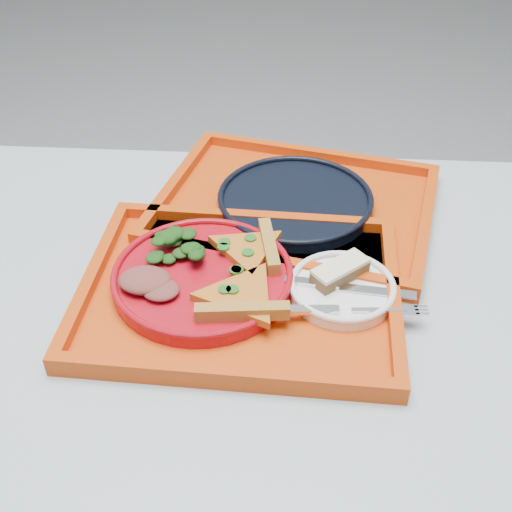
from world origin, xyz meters
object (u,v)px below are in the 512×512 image
object	(u,v)px
dessert_bar	(340,271)
tray_far	(295,209)
tray_main	(240,293)
dinner_plate	(203,279)
navy_plate	(295,202)

from	to	relation	value
dessert_bar	tray_far	bearing A→B (deg)	67.81
tray_main	dessert_bar	size ratio (longest dim) A/B	5.14
tray_far	dessert_bar	world-z (taller)	dessert_bar
tray_far	dessert_bar	distance (m)	0.21
tray_main	tray_far	distance (m)	0.23
dinner_plate	navy_plate	bearing A→B (deg)	57.94
tray_far	dessert_bar	xyz separation A→B (m)	(0.07, -0.20, 0.03)
dinner_plate	dessert_bar	xyz separation A→B (m)	(0.20, 0.01, 0.02)
tray_far	dinner_plate	world-z (taller)	dinner_plate
tray_far	dinner_plate	bearing A→B (deg)	-109.05
navy_plate	dessert_bar	world-z (taller)	dessert_bar
tray_far	dessert_bar	bearing A→B (deg)	-58.39
tray_main	dinner_plate	xyz separation A→B (m)	(-0.06, 0.01, 0.02)
tray_far	tray_main	bearing A→B (deg)	-96.00
navy_plate	tray_main	bearing A→B (deg)	-109.01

